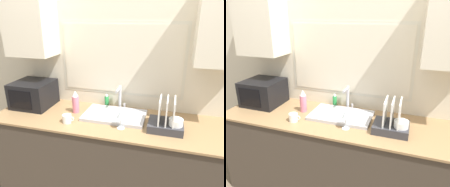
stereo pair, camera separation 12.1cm
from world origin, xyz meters
The scene contains 10 objects.
countertop centered at (0.00, 0.34, 0.45)m, with size 2.37×0.71×0.90m.
wall_back centered at (0.00, 0.67, 1.39)m, with size 6.00×0.38×2.60m.
sink_basin centered at (0.01, 0.40, 0.91)m, with size 0.61×0.37×0.03m.
faucet centered at (0.01, 0.60, 1.04)m, with size 0.08×0.17×0.25m.
microwave centered at (-0.92, 0.43, 1.03)m, with size 0.40×0.39×0.28m.
dish_rack centered at (0.52, 0.27, 0.97)m, with size 0.30×0.25×0.29m.
spray_bottle centered at (-0.40, 0.39, 1.01)m, with size 0.07×0.07×0.24m.
soap_bottle centered at (-0.14, 0.62, 0.96)m, with size 0.04×0.04×0.14m.
mug_near_sink centered at (-0.39, 0.16, 0.93)m, with size 0.12×0.09×0.08m.
wine_glass centered at (0.13, 0.18, 1.04)m, with size 0.07×0.07×0.19m.
Camera 1 is at (0.52, -1.50, 1.86)m, focal length 35.00 mm.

